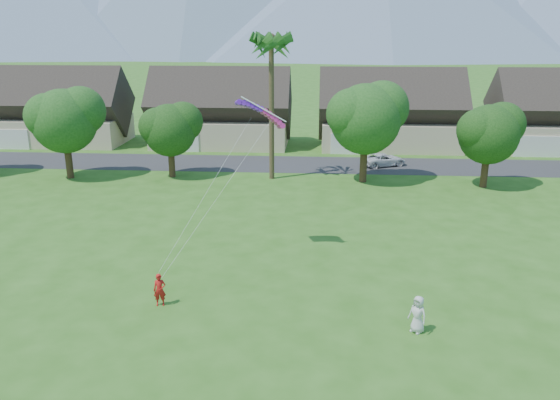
# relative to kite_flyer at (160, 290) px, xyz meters

# --- Properties ---
(ground) EXTENTS (500.00, 500.00, 0.00)m
(ground) POSITION_rel_kite_flyer_xyz_m (5.40, -4.80, -0.81)
(ground) COLOR #2D6019
(ground) RESTS_ON ground
(street) EXTENTS (90.00, 7.00, 0.01)m
(street) POSITION_rel_kite_flyer_xyz_m (5.40, 29.20, -0.80)
(street) COLOR #2D2D30
(street) RESTS_ON ground
(kite_flyer) EXTENTS (0.65, 0.49, 1.62)m
(kite_flyer) POSITION_rel_kite_flyer_xyz_m (0.00, 0.00, 0.00)
(kite_flyer) COLOR red
(kite_flyer) RESTS_ON ground
(watcher) EXTENTS (0.98, 0.96, 1.70)m
(watcher) POSITION_rel_kite_flyer_xyz_m (11.87, -1.61, 0.04)
(watcher) COLOR silver
(watcher) RESTS_ON ground
(parked_car) EXTENTS (4.79, 3.65, 1.21)m
(parked_car) POSITION_rel_kite_flyer_xyz_m (13.86, 29.20, -0.20)
(parked_car) COLOR silver
(parked_car) RESTS_ON ground
(houses_row) EXTENTS (72.75, 8.19, 8.86)m
(houses_row) POSITION_rel_kite_flyer_xyz_m (5.90, 38.19, 2.63)
(houses_row) COLOR beige
(houses_row) RESTS_ON ground
(tree_row) EXTENTS (62.27, 6.67, 8.45)m
(tree_row) POSITION_rel_kite_flyer_xyz_m (4.26, 23.12, 4.08)
(tree_row) COLOR #47301C
(tree_row) RESTS_ON ground
(fan_palm) EXTENTS (3.00, 3.00, 13.80)m
(fan_palm) POSITION_rel_kite_flyer_xyz_m (3.40, 23.70, 10.99)
(fan_palm) COLOR #4C3D26
(fan_palm) RESTS_ON ground
(parafoil_kite) EXTENTS (3.07, 1.21, 0.50)m
(parafoil_kite) POSITION_rel_kite_flyer_xyz_m (4.28, 7.00, 7.60)
(parafoil_kite) COLOR #671AC4
(parafoil_kite) RESTS_ON ground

